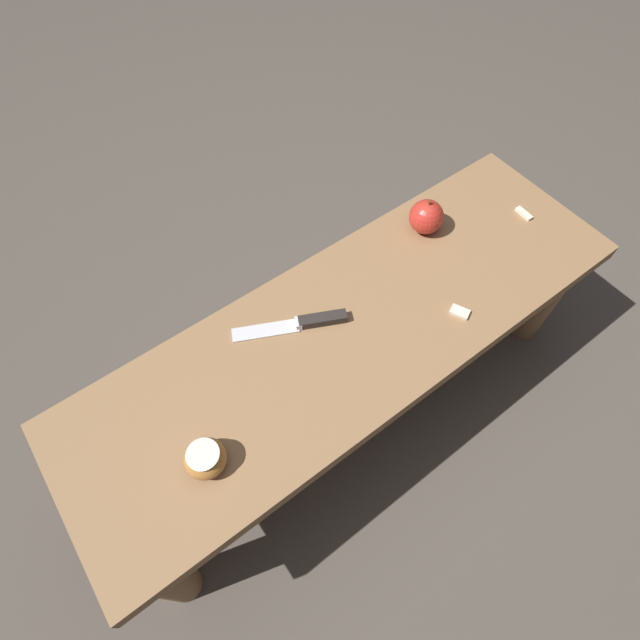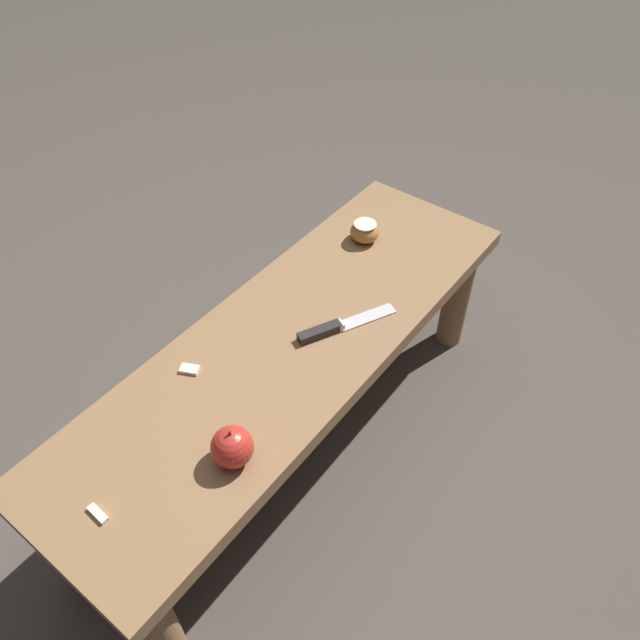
{
  "view_description": "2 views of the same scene",
  "coord_description": "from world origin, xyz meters",
  "px_view_note": "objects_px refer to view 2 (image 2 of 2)",
  "views": [
    {
      "loc": [
        -0.37,
        -0.38,
        1.27
      ],
      "look_at": [
        -0.06,
        0.04,
        0.42
      ],
      "focal_mm": 28.0,
      "sensor_mm": 36.0,
      "label": 1
    },
    {
      "loc": [
        0.69,
        0.61,
        1.39
      ],
      "look_at": [
        -0.06,
        0.04,
        0.42
      ],
      "focal_mm": 35.0,
      "sensor_mm": 36.0,
      "label": 2
    }
  ],
  "objects_px": {
    "knife": "(333,328)",
    "apple_whole": "(232,447)",
    "wooden_bench": "(292,360)",
    "apple_cut": "(365,231)"
  },
  "relations": [
    {
      "from": "apple_cut",
      "to": "knife",
      "type": "bearing_deg",
      "value": 22.64
    },
    {
      "from": "wooden_bench",
      "to": "knife",
      "type": "relative_size",
      "value": 5.52
    },
    {
      "from": "knife",
      "to": "apple_whole",
      "type": "height_order",
      "value": "apple_whole"
    },
    {
      "from": "apple_whole",
      "to": "knife",
      "type": "bearing_deg",
      "value": -172.33
    },
    {
      "from": "knife",
      "to": "apple_whole",
      "type": "bearing_deg",
      "value": -146.46
    },
    {
      "from": "wooden_bench",
      "to": "apple_cut",
      "type": "relative_size",
      "value": 16.81
    },
    {
      "from": "knife",
      "to": "wooden_bench",
      "type": "bearing_deg",
      "value": 166.46
    },
    {
      "from": "knife",
      "to": "apple_whole",
      "type": "relative_size",
      "value": 2.54
    },
    {
      "from": "wooden_bench",
      "to": "knife",
      "type": "xyz_separation_m",
      "value": [
        -0.07,
        0.06,
        0.08
      ]
    },
    {
      "from": "knife",
      "to": "apple_cut",
      "type": "height_order",
      "value": "apple_cut"
    }
  ]
}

